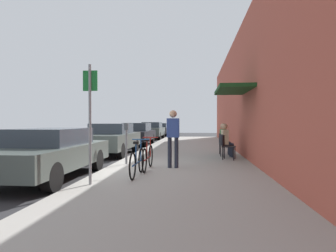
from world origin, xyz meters
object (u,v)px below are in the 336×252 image
object	(u,v)px
parked_car_1	(111,138)
cafe_chair_1	(225,144)
parked_car_4	(160,129)
street_sign	(90,114)
parked_car_0	(49,152)
bicycle_1	(148,157)
parked_car_2	(137,134)
pedestrian_standing	(173,134)
parking_meter	(126,140)
bicycle_0	(137,162)
seated_patron_1	(226,139)
cafe_chair_0	(227,145)
seated_patron_2	(224,138)
cafe_chair_2	(223,142)
parked_car_3	(152,130)

from	to	relation	value
parked_car_1	cafe_chair_1	distance (m)	5.06
parked_car_4	street_sign	xyz separation A→B (m)	(1.50, -23.75, 0.95)
parked_car_0	bicycle_1	distance (m)	2.61
parked_car_2	pedestrian_standing	size ratio (longest dim) A/B	2.59
cafe_chair_1	parking_meter	bearing A→B (deg)	-146.69
parked_car_1	bicycle_0	size ratio (longest dim) A/B	2.57
bicycle_0	cafe_chair_1	size ratio (longest dim) A/B	1.97
parked_car_2	bicycle_0	size ratio (longest dim) A/B	2.57
parking_meter	bicycle_1	world-z (taller)	parking_meter
parked_car_0	pedestrian_standing	distance (m)	3.42
parked_car_1	cafe_chair_1	xyz separation A→B (m)	(4.87, -1.36, -0.11)
parked_car_0	parked_car_2	world-z (taller)	parked_car_2
parked_car_1	parked_car_4	xyz separation A→B (m)	(0.00, 17.16, -0.04)
bicycle_1	seated_patron_1	world-z (taller)	seated_patron_1
parking_meter	street_sign	size ratio (longest dim) A/B	0.51
seated_patron_1	pedestrian_standing	distance (m)	3.36
cafe_chair_0	seated_patron_2	distance (m)	1.52
bicycle_1	seated_patron_2	world-z (taller)	seated_patron_2
cafe_chair_0	parked_car_4	bearing A→B (deg)	104.22
cafe_chair_2	pedestrian_standing	world-z (taller)	pedestrian_standing
parked_car_3	pedestrian_standing	size ratio (longest dim) A/B	2.59
parked_car_0	bicycle_1	xyz separation A→B (m)	(2.42, 0.96, -0.21)
street_sign	cafe_chair_1	xyz separation A→B (m)	(3.37, 5.24, -1.02)
parked_car_1	parked_car_3	xyz separation A→B (m)	(0.00, 11.91, 0.01)
bicycle_1	pedestrian_standing	world-z (taller)	pedestrian_standing
parking_meter	seated_patron_1	bearing A→B (deg)	32.96
street_sign	bicycle_0	world-z (taller)	street_sign
parked_car_0	bicycle_1	world-z (taller)	parked_car_0
parked_car_1	parked_car_2	size ratio (longest dim) A/B	1.00
parked_car_4	parking_meter	distance (m)	20.76
cafe_chair_1	cafe_chair_2	world-z (taller)	same
parked_car_2	bicycle_1	bearing A→B (deg)	-76.54
bicycle_1	cafe_chair_0	distance (m)	3.49
parked_car_0	parking_meter	bearing A→B (deg)	51.80
parked_car_1	pedestrian_standing	xyz separation A→B (m)	(3.11, -4.15, 0.39)
parked_car_3	parking_meter	size ratio (longest dim) A/B	3.33
seated_patron_1	cafe_chair_2	xyz separation A→B (m)	(-0.06, 0.78, -0.19)
cafe_chair_1	cafe_chair_2	size ratio (longest dim) A/B	1.00
parked_car_1	seated_patron_1	distance (m)	5.11
bicycle_0	cafe_chair_2	world-z (taller)	bicycle_0
parked_car_0	bicycle_1	size ratio (longest dim) A/B	2.57
parked_car_2	bicycle_0	bearing A→B (deg)	-78.19
cafe_chair_0	pedestrian_standing	world-z (taller)	pedestrian_standing
cafe_chair_1	parked_car_3	bearing A→B (deg)	110.17
seated_patron_1	cafe_chair_0	bearing A→B (deg)	-94.55
cafe_chair_0	bicycle_0	bearing A→B (deg)	-126.33
parked_car_0	parked_car_2	bearing A→B (deg)	90.00
seated_patron_2	parked_car_3	bearing A→B (deg)	111.57
parked_car_3	bicycle_1	bearing A→B (deg)	-81.64
parked_car_1	bicycle_1	xyz separation A→B (m)	(2.42, -4.55, -0.25)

